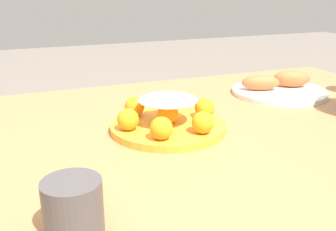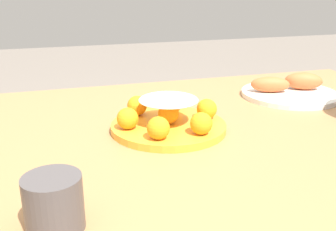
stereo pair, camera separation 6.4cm
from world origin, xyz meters
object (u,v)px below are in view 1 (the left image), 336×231
object	(u,v)px
dining_table	(168,168)
cake_plate	(168,118)
cup_far	(73,208)
seafood_platter	(279,88)

from	to	relation	value
dining_table	cake_plate	distance (m)	0.11
dining_table	cake_plate	size ratio (longest dim) A/B	6.10
cake_plate	dining_table	bearing A→B (deg)	70.27
dining_table	cup_far	xyz separation A→B (m)	(0.25, 0.28, 0.12)
cake_plate	seafood_platter	bearing A→B (deg)	-159.08
seafood_platter	dining_table	bearing A→B (deg)	23.80
dining_table	cup_far	size ratio (longest dim) A/B	19.99
cake_plate	seafood_platter	distance (m)	0.45
cake_plate	cup_far	distance (m)	0.40
seafood_platter	cup_far	distance (m)	0.83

